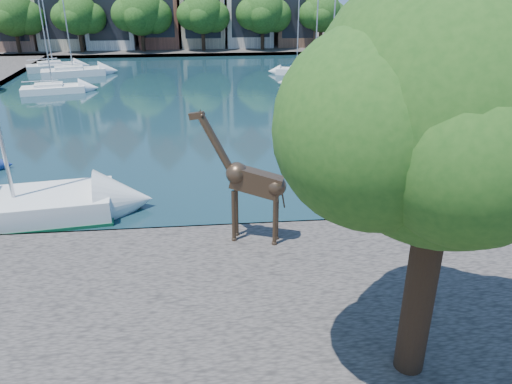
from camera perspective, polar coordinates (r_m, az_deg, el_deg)
ground at (r=22.15m, az=-10.68°, el=-5.06°), size 160.00×160.00×0.00m
water_basin at (r=44.62m, az=-8.45°, el=10.18°), size 38.00×50.00×0.08m
near_quay at (r=16.26m, az=-12.58°, el=-16.38°), size 50.00×14.00×0.50m
far_quay at (r=76.03m, az=-7.55°, el=16.15°), size 60.00×16.00×0.50m
right_quay at (r=50.02m, az=22.00°, el=10.46°), size 14.00×52.00×0.50m
plane_tree at (r=12.00m, az=21.63°, el=8.01°), size 8.32×6.40×10.62m
far_tree_far_west at (r=74.02m, az=-25.94°, el=17.70°), size 7.28×5.60×7.68m
far_tree_west at (r=71.83m, az=-19.64°, el=18.45°), size 6.76×5.20×7.36m
far_tree_mid_west at (r=70.45m, az=-12.97°, el=19.27°), size 7.80×6.00×8.00m
far_tree_mid_east at (r=69.99m, az=-6.07°, el=19.56°), size 7.02×5.40×7.52m
far_tree_east at (r=70.43m, az=0.86°, el=19.79°), size 7.54×5.80×7.84m
far_tree_far_east at (r=71.78m, az=7.60°, el=19.55°), size 6.76×5.20×7.36m
giraffe_statue at (r=19.47m, az=-0.78°, el=1.28°), size 3.62×1.44×5.27m
sailboat_left_c at (r=50.82m, az=-22.18°, el=11.00°), size 5.86×3.02×9.24m
sailboat_left_d at (r=62.43m, az=-22.18°, el=13.24°), size 5.95×3.84×8.59m
sailboat_left_e at (r=58.40m, az=-20.16°, el=12.90°), size 6.84×3.88×8.94m
sailboat_right_a at (r=29.97m, az=20.05°, el=3.06°), size 5.93×4.02×10.11m
sailboat_right_b at (r=41.43m, az=8.33°, el=9.85°), size 5.89×4.05×10.86m
sailboat_right_c at (r=50.00m, az=6.66°, el=12.43°), size 5.31×3.32×8.28m
sailboat_right_d at (r=55.88m, az=4.68°, el=13.75°), size 4.67×2.81×8.23m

